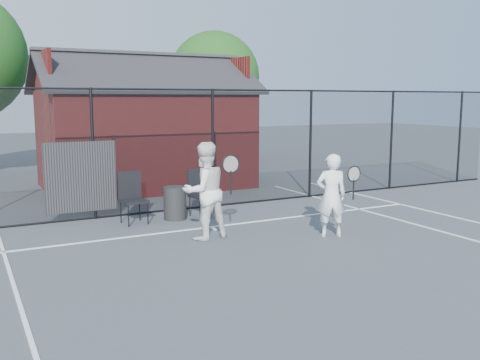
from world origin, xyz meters
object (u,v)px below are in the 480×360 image
player_front (332,195)px  player_back (205,191)px  waste_bin (175,203)px  chair_right (202,194)px  chair_left (134,199)px  clubhouse (145,136)px

player_front → player_back: 2.53m
player_back → waste_bin: (0.10, 1.90, -0.58)m
chair_right → waste_bin: bearing=169.9°
chair_left → chair_right: (1.66, 0.00, -0.02)m
clubhouse → player_back: 6.90m
player_back → chair_left: size_ratio=1.71×
player_back → waste_bin: size_ratio=2.54×
clubhouse → player_back: clubhouse is taller
player_front → chair_right: bearing=117.7°
waste_bin → player_back: bearing=-92.9°
player_front → waste_bin: player_front is taller
player_back → chair_right: bearing=67.5°
clubhouse → waste_bin: 5.13m
chair_left → chair_right: chair_left is taller
player_front → chair_left: bearing=137.5°
chair_right → waste_bin: 0.71m
player_front → player_back: bearing=156.3°
clubhouse → chair_right: size_ratio=5.99×
player_back → waste_bin: bearing=87.1°
player_front → clubhouse: bearing=99.7°
player_front → chair_right: player_front is taller
chair_left → waste_bin: 0.98m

